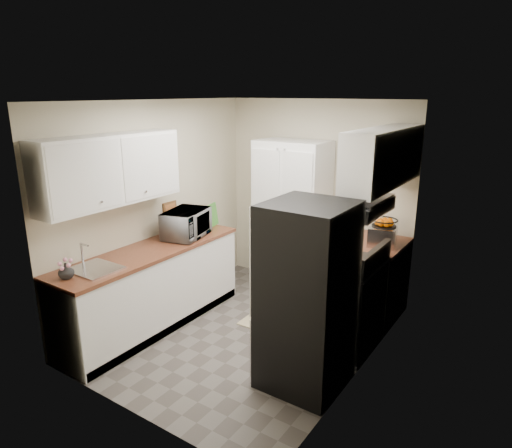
% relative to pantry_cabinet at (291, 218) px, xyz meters
% --- Properties ---
extents(ground, '(3.20, 3.20, 0.00)m').
position_rel_pantry_cabinet_xyz_m(ground, '(0.20, -1.32, -1.00)').
color(ground, '#56514C').
rests_on(ground, ground).
extents(room_shell, '(2.64, 3.24, 2.52)m').
position_rel_pantry_cabinet_xyz_m(room_shell, '(0.18, -1.32, 0.63)').
color(room_shell, beige).
rests_on(room_shell, ground).
extents(pantry_cabinet, '(0.90, 0.55, 2.00)m').
position_rel_pantry_cabinet_xyz_m(pantry_cabinet, '(0.00, 0.00, 0.00)').
color(pantry_cabinet, white).
rests_on(pantry_cabinet, ground).
extents(base_cabinet_left, '(0.60, 2.30, 0.88)m').
position_rel_pantry_cabinet_xyz_m(base_cabinet_left, '(-0.79, -1.75, -0.56)').
color(base_cabinet_left, white).
rests_on(base_cabinet_left, ground).
extents(countertop_left, '(0.63, 2.33, 0.04)m').
position_rel_pantry_cabinet_xyz_m(countertop_left, '(-0.79, -1.75, -0.10)').
color(countertop_left, brown).
rests_on(countertop_left, base_cabinet_left).
extents(base_cabinet_right, '(0.60, 0.80, 0.88)m').
position_rel_pantry_cabinet_xyz_m(base_cabinet_right, '(1.19, -0.12, -0.56)').
color(base_cabinet_right, white).
rests_on(base_cabinet_right, ground).
extents(countertop_right, '(0.63, 0.83, 0.04)m').
position_rel_pantry_cabinet_xyz_m(countertop_right, '(1.19, -0.12, -0.10)').
color(countertop_right, brown).
rests_on(countertop_right, base_cabinet_right).
extents(electric_range, '(0.71, 0.78, 1.13)m').
position_rel_pantry_cabinet_xyz_m(electric_range, '(1.17, -0.93, -0.52)').
color(electric_range, '#B7B7BC').
rests_on(electric_range, ground).
extents(refrigerator, '(0.70, 0.72, 1.70)m').
position_rel_pantry_cabinet_xyz_m(refrigerator, '(1.14, -1.73, -0.15)').
color(refrigerator, '#B7B7BC').
rests_on(refrigerator, ground).
extents(microwave, '(0.54, 0.67, 0.32)m').
position_rel_pantry_cabinet_xyz_m(microwave, '(-0.76, -1.18, 0.08)').
color(microwave, silver).
rests_on(microwave, countertop_left).
extents(wine_bottle, '(0.07, 0.07, 0.28)m').
position_rel_pantry_cabinet_xyz_m(wine_bottle, '(-0.94, -0.89, 0.06)').
color(wine_bottle, black).
rests_on(wine_bottle, countertop_left).
extents(flower_vase, '(0.15, 0.15, 0.15)m').
position_rel_pantry_cabinet_xyz_m(flower_vase, '(-0.82, -2.75, -0.01)').
color(flower_vase, silver).
rests_on(flower_vase, countertop_left).
extents(cutting_board, '(0.07, 0.23, 0.29)m').
position_rel_pantry_cabinet_xyz_m(cutting_board, '(-0.79, -0.65, 0.06)').
color(cutting_board, green).
rests_on(cutting_board, countertop_left).
extents(toaster_oven, '(0.37, 0.43, 0.22)m').
position_rel_pantry_cabinet_xyz_m(toaster_oven, '(1.27, -0.15, 0.03)').
color(toaster_oven, '#AAAAAF').
rests_on(toaster_oven, countertop_right).
extents(fruit_basket, '(0.35, 0.35, 0.12)m').
position_rel_pantry_cabinet_xyz_m(fruit_basket, '(1.28, -0.16, 0.20)').
color(fruit_basket, '#DA5E01').
rests_on(fruit_basket, toaster_oven).
extents(kitchen_mat, '(0.49, 0.76, 0.01)m').
position_rel_pantry_cabinet_xyz_m(kitchen_mat, '(0.21, -0.84, -0.99)').
color(kitchen_mat, tan).
rests_on(kitchen_mat, ground).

